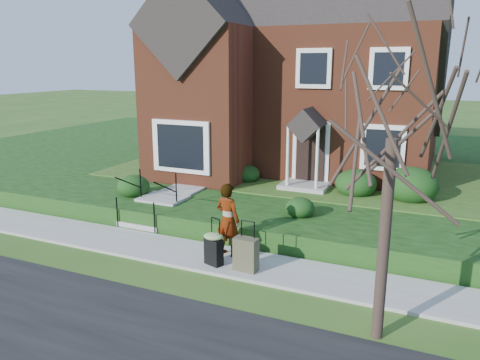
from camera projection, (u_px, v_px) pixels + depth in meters
The scene contains 11 objects.
ground at pixel (197, 257), 11.82m from camera, with size 120.00×120.00×0.00m, color #2D5119.
sidewalk at pixel (197, 256), 11.81m from camera, with size 60.00×1.60×0.08m, color #9E9B93.
terrace at pixel (405, 172), 19.82m from camera, with size 44.00×20.00×0.60m, color #15330E.
walkway at pixel (204, 180), 17.09m from camera, with size 1.20×6.00×0.06m, color #9E9B93.
main_house at pixel (305, 51), 19.15m from camera, with size 10.40×10.20×9.40m.
front_steps at pixel (155, 207), 14.33m from camera, with size 1.40×2.02×1.50m.
foundation_shrubs at pixel (283, 174), 15.84m from camera, with size 10.35×4.48×1.16m.
woman at pixel (228, 220), 11.57m from camera, with size 0.67×0.44×1.85m, color #999999.
suitcase_black at pixel (214, 247), 11.09m from camera, with size 0.58×0.52×1.16m.
suitcase_olive at pixel (246, 254), 10.79m from camera, with size 0.56×0.34×1.18m.
tree_verge at pixel (394, 118), 7.43m from camera, with size 3.92×3.92×5.60m.
Camera 1 is at (5.47, -9.60, 4.75)m, focal length 35.00 mm.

